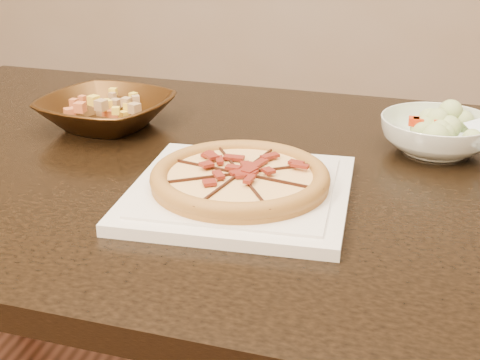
# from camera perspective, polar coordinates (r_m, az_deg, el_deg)

# --- Properties ---
(dining_table) EXTENTS (1.55, 1.06, 0.75)m
(dining_table) POSITION_cam_1_polar(r_m,az_deg,el_deg) (1.19, -3.03, -2.42)
(dining_table) COLOR black
(dining_table) RESTS_ON floor
(plate) EXTENTS (0.33, 0.33, 0.02)m
(plate) POSITION_cam_1_polar(r_m,az_deg,el_deg) (1.00, 0.00, -1.02)
(plate) COLOR white
(plate) RESTS_ON dining_table
(pizza) EXTENTS (0.27, 0.27, 0.03)m
(pizza) POSITION_cam_1_polar(r_m,az_deg,el_deg) (0.99, -0.00, 0.21)
(pizza) COLOR #A97728
(pizza) RESTS_ON plate
(bronze_bowl) EXTENTS (0.29, 0.29, 0.06)m
(bronze_bowl) POSITION_cam_1_polar(r_m,az_deg,el_deg) (1.34, -11.32, 5.71)
(bronze_bowl) COLOR #482D14
(bronze_bowl) RESTS_ON dining_table
(mixed_dish) EXTENTS (0.11, 0.12, 0.03)m
(mixed_dish) POSITION_cam_1_polar(r_m,az_deg,el_deg) (1.32, -11.53, 7.52)
(mixed_dish) COLOR tan
(mixed_dish) RESTS_ON bronze_bowl
(salad_bowl) EXTENTS (0.26, 0.26, 0.06)m
(salad_bowl) POSITION_cam_1_polar(r_m,az_deg,el_deg) (1.23, 16.41, 3.72)
(salad_bowl) COLOR white
(salad_bowl) RESTS_ON dining_table
(salad) EXTENTS (0.11, 0.11, 0.04)m
(salad) POSITION_cam_1_polar(r_m,az_deg,el_deg) (1.22, 16.66, 5.87)
(salad) COLOR #B6C785
(salad) RESTS_ON salad_bowl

